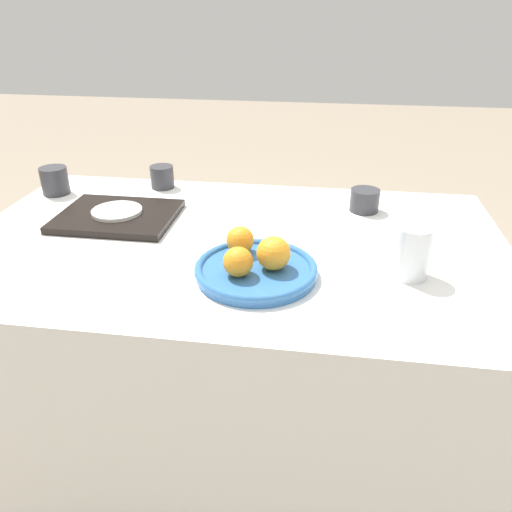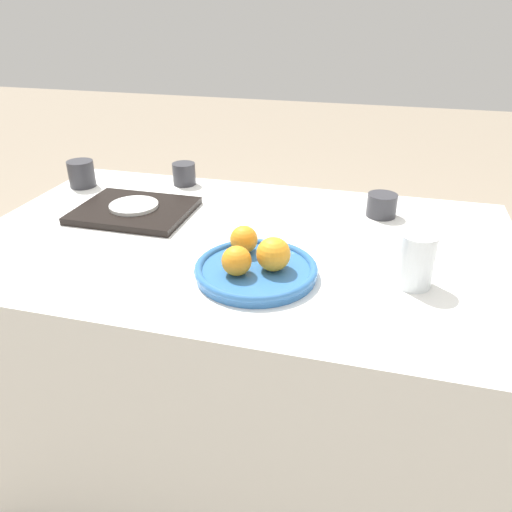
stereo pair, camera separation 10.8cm
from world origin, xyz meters
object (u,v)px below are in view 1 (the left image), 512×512
at_px(orange_0, 238,262).
at_px(orange_1, 240,240).
at_px(serving_tray, 118,216).
at_px(water_glass, 412,252).
at_px(side_plate, 117,211).
at_px(cup_1, 55,181).
at_px(fruit_platter, 256,270).
at_px(cup_0, 162,177).
at_px(cup_2, 365,200).
at_px(orange_2, 274,253).

xyz_separation_m(orange_0, orange_1, (-0.01, 0.10, -0.00)).
bearing_deg(orange_1, serving_tray, 153.81).
relative_size(orange_1, water_glass, 0.54).
distance_m(orange_1, serving_tray, 0.42).
bearing_deg(serving_tray, orange_0, -36.54).
relative_size(water_glass, side_plate, 0.87).
distance_m(serving_tray, cup_1, 0.32).
distance_m(fruit_platter, orange_1, 0.09).
distance_m(orange_1, cup_0, 0.57).
bearing_deg(cup_1, cup_2, -0.17).
bearing_deg(side_plate, cup_2, 13.67).
bearing_deg(fruit_platter, cup_0, 126.08).
relative_size(orange_0, orange_1, 1.00).
distance_m(orange_1, water_glass, 0.38).
bearing_deg(cup_0, cup_1, -161.86).
relative_size(fruit_platter, water_glass, 2.29).
bearing_deg(cup_0, serving_tray, -99.13).
height_order(cup_0, cup_1, cup_1).
height_order(orange_0, serving_tray, orange_0).
bearing_deg(serving_tray, cup_2, 13.67).
bearing_deg(cup_0, fruit_platter, -53.92).
bearing_deg(orange_2, orange_1, 142.95).
xyz_separation_m(orange_0, water_glass, (0.37, 0.09, 0.01)).
xyz_separation_m(water_glass, serving_tray, (-0.76, 0.20, -0.05)).
bearing_deg(cup_2, cup_1, 179.83).
distance_m(orange_0, serving_tray, 0.49).
bearing_deg(orange_2, serving_tray, 151.63).
bearing_deg(side_plate, orange_1, -26.19).
bearing_deg(cup_1, orange_2, -29.71).
relative_size(cup_1, cup_2, 1.02).
distance_m(fruit_platter, orange_2, 0.06).
bearing_deg(orange_2, cup_1, 150.29).
bearing_deg(fruit_platter, cup_2, 58.90).
height_order(orange_0, orange_1, same).
bearing_deg(serving_tray, cup_1, 148.06).
xyz_separation_m(orange_0, orange_2, (0.07, 0.04, 0.01)).
relative_size(orange_0, water_glass, 0.54).
height_order(serving_tray, cup_2, cup_2).
relative_size(orange_0, cup_2, 0.78).
height_order(serving_tray, cup_0, cup_0).
bearing_deg(orange_0, fruit_platter, 47.64).
distance_m(fruit_platter, cup_1, 0.81).
relative_size(orange_0, serving_tray, 0.21).
distance_m(orange_2, water_glass, 0.30).
bearing_deg(cup_2, serving_tray, -166.33).
bearing_deg(serving_tray, fruit_platter, -30.87).
height_order(orange_1, cup_1, same).
relative_size(serving_tray, side_plate, 2.30).
relative_size(orange_0, orange_2, 0.87).
height_order(water_glass, cup_0, water_glass).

